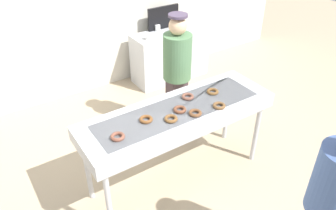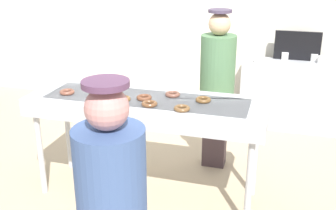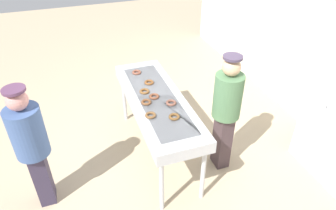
{
  "view_description": "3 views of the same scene",
  "coord_description": "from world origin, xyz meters",
  "px_view_note": "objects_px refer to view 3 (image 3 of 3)",
  "views": [
    {
      "loc": [
        -1.67,
        -2.35,
        2.93
      ],
      "look_at": [
        0.01,
        0.22,
        0.9
      ],
      "focal_mm": 35.86,
      "sensor_mm": 36.0,
      "label": 1
    },
    {
      "loc": [
        1.15,
        -3.24,
        2.18
      ],
      "look_at": [
        0.16,
        0.14,
        0.88
      ],
      "focal_mm": 43.87,
      "sensor_mm": 36.0,
      "label": 2
    },
    {
      "loc": [
        3.26,
        -1.0,
        3.17
      ],
      "look_at": [
        0.13,
        0.11,
        0.91
      ],
      "focal_mm": 32.81,
      "sensor_mm": 36.0,
      "label": 3
    }
  ],
  "objects_px": {
    "chocolate_donut_1": "(145,91)",
    "fryer_conveyor": "(157,103)",
    "chocolate_donut_2": "(151,115)",
    "chocolate_donut_6": "(171,103)",
    "chocolate_donut_0": "(154,96)",
    "chocolate_donut_3": "(146,102)",
    "customer_waiting": "(31,142)",
    "chocolate_donut_4": "(149,82)",
    "paper_cup_0": "(323,106)",
    "chocolate_donut_5": "(137,72)",
    "chocolate_donut_7": "(174,117)",
    "worker_baker": "(226,107)"
  },
  "relations": [
    {
      "from": "chocolate_donut_2",
      "to": "customer_waiting",
      "type": "relative_size",
      "value": 0.08
    },
    {
      "from": "chocolate_donut_7",
      "to": "chocolate_donut_6",
      "type": "bearing_deg",
      "value": 167.02
    },
    {
      "from": "chocolate_donut_0",
      "to": "chocolate_donut_6",
      "type": "distance_m",
      "value": 0.27
    },
    {
      "from": "chocolate_donut_3",
      "to": "chocolate_donut_6",
      "type": "xyz_separation_m",
      "value": [
        0.12,
        0.3,
        0.0
      ]
    },
    {
      "from": "chocolate_donut_5",
      "to": "paper_cup_0",
      "type": "bearing_deg",
      "value": 53.33
    },
    {
      "from": "chocolate_donut_0",
      "to": "chocolate_donut_2",
      "type": "relative_size",
      "value": 1.0
    },
    {
      "from": "fryer_conveyor",
      "to": "chocolate_donut_0",
      "type": "xyz_separation_m",
      "value": [
        -0.01,
        -0.03,
        0.1
      ]
    },
    {
      "from": "fryer_conveyor",
      "to": "chocolate_donut_6",
      "type": "bearing_deg",
      "value": 30.98
    },
    {
      "from": "chocolate_donut_7",
      "to": "chocolate_donut_2",
      "type": "bearing_deg",
      "value": -115.85
    },
    {
      "from": "chocolate_donut_0",
      "to": "customer_waiting",
      "type": "distance_m",
      "value": 1.57
    },
    {
      "from": "fryer_conveyor",
      "to": "customer_waiting",
      "type": "relative_size",
      "value": 1.32
    },
    {
      "from": "chocolate_donut_2",
      "to": "paper_cup_0",
      "type": "bearing_deg",
      "value": 78.69
    },
    {
      "from": "chocolate_donut_2",
      "to": "chocolate_donut_6",
      "type": "distance_m",
      "value": 0.37
    },
    {
      "from": "chocolate_donut_1",
      "to": "chocolate_donut_7",
      "type": "xyz_separation_m",
      "value": [
        0.68,
        0.18,
        0.0
      ]
    },
    {
      "from": "fryer_conveyor",
      "to": "chocolate_donut_5",
      "type": "xyz_separation_m",
      "value": [
        -0.74,
        -0.08,
        0.1
      ]
    },
    {
      "from": "chocolate_donut_1",
      "to": "chocolate_donut_5",
      "type": "height_order",
      "value": "same"
    },
    {
      "from": "chocolate_donut_1",
      "to": "fryer_conveyor",
      "type": "bearing_deg",
      "value": 34.44
    },
    {
      "from": "chocolate_donut_0",
      "to": "chocolate_donut_1",
      "type": "bearing_deg",
      "value": -153.03
    },
    {
      "from": "chocolate_donut_4",
      "to": "worker_baker",
      "type": "relative_size",
      "value": 0.08
    },
    {
      "from": "worker_baker",
      "to": "chocolate_donut_2",
      "type": "bearing_deg",
      "value": 92.36
    },
    {
      "from": "chocolate_donut_4",
      "to": "chocolate_donut_7",
      "type": "distance_m",
      "value": 0.89
    },
    {
      "from": "paper_cup_0",
      "to": "customer_waiting",
      "type": "bearing_deg",
      "value": -97.47
    },
    {
      "from": "fryer_conveyor",
      "to": "customer_waiting",
      "type": "distance_m",
      "value": 1.61
    },
    {
      "from": "chocolate_donut_2",
      "to": "chocolate_donut_3",
      "type": "distance_m",
      "value": 0.29
    },
    {
      "from": "chocolate_donut_3",
      "to": "chocolate_donut_4",
      "type": "height_order",
      "value": "same"
    },
    {
      "from": "customer_waiting",
      "to": "chocolate_donut_0",
      "type": "bearing_deg",
      "value": 104.19
    },
    {
      "from": "chocolate_donut_4",
      "to": "chocolate_donut_1",
      "type": "bearing_deg",
      "value": -31.17
    },
    {
      "from": "customer_waiting",
      "to": "chocolate_donut_6",
      "type": "bearing_deg",
      "value": 95.82
    },
    {
      "from": "chocolate_donut_7",
      "to": "paper_cup_0",
      "type": "bearing_deg",
      "value": 80.77
    },
    {
      "from": "chocolate_donut_0",
      "to": "chocolate_donut_7",
      "type": "bearing_deg",
      "value": 10.19
    },
    {
      "from": "fryer_conveyor",
      "to": "chocolate_donut_4",
      "type": "height_order",
      "value": "chocolate_donut_4"
    },
    {
      "from": "worker_baker",
      "to": "customer_waiting",
      "type": "height_order",
      "value": "worker_baker"
    },
    {
      "from": "worker_baker",
      "to": "paper_cup_0",
      "type": "bearing_deg",
      "value": -94.26
    },
    {
      "from": "chocolate_donut_5",
      "to": "chocolate_donut_6",
      "type": "distance_m",
      "value": 0.97
    },
    {
      "from": "chocolate_donut_1",
      "to": "chocolate_donut_5",
      "type": "xyz_separation_m",
      "value": [
        -0.56,
        0.04,
        0.0
      ]
    },
    {
      "from": "chocolate_donut_1",
      "to": "chocolate_donut_3",
      "type": "distance_m",
      "value": 0.27
    },
    {
      "from": "chocolate_donut_6",
      "to": "paper_cup_0",
      "type": "relative_size",
      "value": 1.39
    },
    {
      "from": "fryer_conveyor",
      "to": "chocolate_donut_4",
      "type": "distance_m",
      "value": 0.4
    },
    {
      "from": "chocolate_donut_4",
      "to": "worker_baker",
      "type": "height_order",
      "value": "worker_baker"
    },
    {
      "from": "chocolate_donut_3",
      "to": "worker_baker",
      "type": "relative_size",
      "value": 0.08
    },
    {
      "from": "fryer_conveyor",
      "to": "worker_baker",
      "type": "height_order",
      "value": "worker_baker"
    },
    {
      "from": "chocolate_donut_2",
      "to": "worker_baker",
      "type": "height_order",
      "value": "worker_baker"
    },
    {
      "from": "chocolate_donut_6",
      "to": "customer_waiting",
      "type": "height_order",
      "value": "customer_waiting"
    },
    {
      "from": "chocolate_donut_4",
      "to": "paper_cup_0",
      "type": "xyz_separation_m",
      "value": [
        1.21,
        2.0,
        -0.08
      ]
    },
    {
      "from": "chocolate_donut_5",
      "to": "chocolate_donut_0",
      "type": "bearing_deg",
      "value": 3.84
    },
    {
      "from": "chocolate_donut_2",
      "to": "customer_waiting",
      "type": "xyz_separation_m",
      "value": [
        -0.03,
        -1.37,
        -0.05
      ]
    },
    {
      "from": "chocolate_donut_3",
      "to": "customer_waiting",
      "type": "height_order",
      "value": "customer_waiting"
    },
    {
      "from": "fryer_conveyor",
      "to": "chocolate_donut_5",
      "type": "distance_m",
      "value": 0.75
    },
    {
      "from": "chocolate_donut_1",
      "to": "paper_cup_0",
      "type": "relative_size",
      "value": 1.39
    },
    {
      "from": "chocolate_donut_0",
      "to": "chocolate_donut_1",
      "type": "xyz_separation_m",
      "value": [
        -0.17,
        -0.08,
        0.0
      ]
    }
  ]
}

